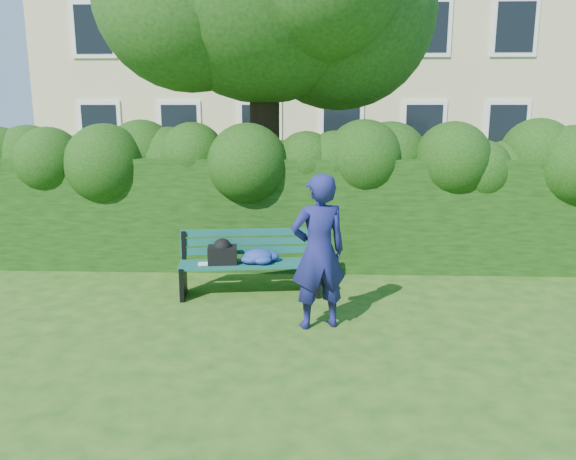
{
  "coord_description": "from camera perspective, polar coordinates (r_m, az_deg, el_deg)",
  "views": [
    {
      "loc": [
        0.29,
        -6.82,
        2.56
      ],
      "look_at": [
        0.0,
        0.6,
        0.95
      ],
      "focal_mm": 35.0,
      "sensor_mm": 36.0,
      "label": 1
    }
  ],
  "objects": [
    {
      "name": "apartment_building",
      "position": [
        21.09,
        1.54,
        21.6
      ],
      "size": [
        16.0,
        8.08,
        12.0
      ],
      "color": "#C8BC86",
      "rests_on": "ground"
    },
    {
      "name": "man_reading",
      "position": [
        6.56,
        3.12,
        -2.23
      ],
      "size": [
        0.78,
        0.63,
        1.84
      ],
      "primitive_type": "imported",
      "rotation": [
        0.0,
        0.0,
        3.45
      ],
      "color": "navy",
      "rests_on": "ground"
    },
    {
      "name": "ground",
      "position": [
        7.29,
        -0.19,
        -8.33
      ],
      "size": [
        80.0,
        80.0,
        0.0
      ],
      "primitive_type": "plane",
      "color": "#214B15",
      "rests_on": "ground"
    },
    {
      "name": "hedge",
      "position": [
        9.17,
        0.39,
        1.81
      ],
      "size": [
        10.0,
        1.0,
        1.8
      ],
      "color": "black",
      "rests_on": "ground"
    },
    {
      "name": "park_bench",
      "position": [
        7.84,
        -4.2,
        -3.01
      ],
      "size": [
        2.01,
        0.79,
        0.89
      ],
      "rotation": [
        0.0,
        0.0,
        0.12
      ],
      "color": "#0F4F41",
      "rests_on": "ground"
    }
  ]
}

